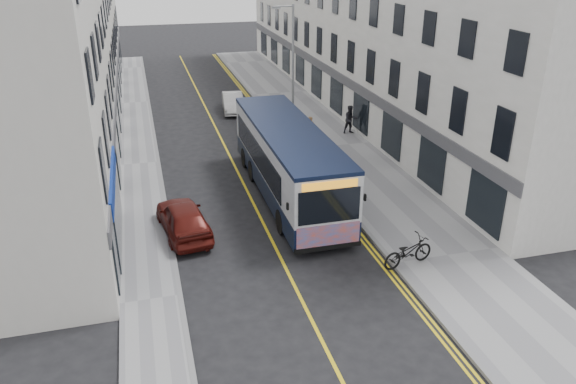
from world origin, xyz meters
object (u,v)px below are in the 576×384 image
pedestrian_far (350,120)px  car_white (233,103)px  car_maroon (183,218)px  city_bus (288,160)px  bicycle (408,252)px  pedestrian_near (311,129)px  streetlamp (292,69)px

pedestrian_far → car_white: (-6.20, 7.24, -0.35)m
car_white → car_maroon: car_maroon is taller
city_bus → bicycle: (2.63, -7.41, -1.20)m
pedestrian_near → bicycle: bearing=-105.6°
pedestrian_near → car_maroon: pedestrian_near is taller
bicycle → car_white: 22.84m
car_white → pedestrian_near: bearing=-62.2°
city_bus → car_white: city_bus is taller
city_bus → streetlamp: bearing=73.5°
city_bus → pedestrian_far: (6.23, 8.04, -0.88)m
streetlamp → pedestrian_far: 5.10m
city_bus → pedestrian_near: bearing=64.9°
city_bus → bicycle: bearing=-70.5°
city_bus → pedestrian_near: 7.90m
city_bus → car_maroon: 5.88m
streetlamp → pedestrian_near: bearing=-46.2°
pedestrian_near → pedestrian_far: pedestrian_far is taller
city_bus → car_maroon: city_bus is taller
streetlamp → car_maroon: 13.55m
pedestrian_far → city_bus: bearing=-128.2°
streetlamp → city_bus: 8.78m
streetlamp → car_maroon: (-7.57, -10.62, -3.65)m
streetlamp → pedestrian_near: 3.73m
city_bus → car_maroon: bearing=-153.7°
city_bus → bicycle: 7.95m
city_bus → bicycle: city_bus is taller
pedestrian_near → city_bus: bearing=-128.0°
car_maroon → bicycle: bearing=140.6°
bicycle → pedestrian_far: (3.60, 15.45, 0.32)m
pedestrian_near → car_maroon: 12.86m
streetlamp → bicycle: 15.91m
city_bus → pedestrian_far: city_bus is taller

